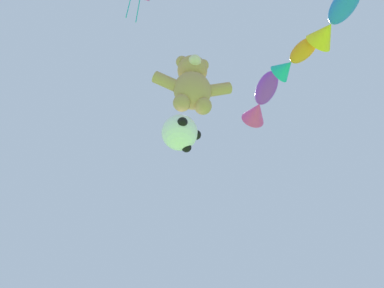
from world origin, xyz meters
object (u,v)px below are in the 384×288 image
at_px(soccer_ball_kite, 180,133).
at_px(fish_kite_violet, 261,100).
at_px(fish_kite_tangerine, 294,59).
at_px(teddy_bear_kite, 192,84).
at_px(fish_kite_cobalt, 334,19).

distance_m(soccer_ball_kite, fish_kite_violet, 5.44).
bearing_deg(fish_kite_tangerine, soccer_ball_kite, 165.79).
relative_size(teddy_bear_kite, fish_kite_tangerine, 1.40).
bearing_deg(soccer_ball_kite, fish_kite_violet, 25.78).
bearing_deg(teddy_bear_kite, fish_kite_violet, 32.29).
bearing_deg(teddy_bear_kite, soccer_ball_kite, 133.49).
xyz_separation_m(fish_kite_violet, fish_kite_cobalt, (0.89, -4.08, -0.91)).
height_order(teddy_bear_kite, soccer_ball_kite, teddy_bear_kite).
bearing_deg(soccer_ball_kite, teddy_bear_kite, -46.51).
distance_m(fish_kite_tangerine, fish_kite_cobalt, 1.74).
bearing_deg(fish_kite_cobalt, fish_kite_tangerine, 112.16).
bearing_deg(fish_kite_violet, teddy_bear_kite, -147.71).
bearing_deg(fish_kite_tangerine, teddy_bear_kite, 169.71).
xyz_separation_m(soccer_ball_kite, fish_kite_tangerine, (3.52, -0.89, 3.20)).
distance_m(fish_kite_violet, fish_kite_cobalt, 4.28).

